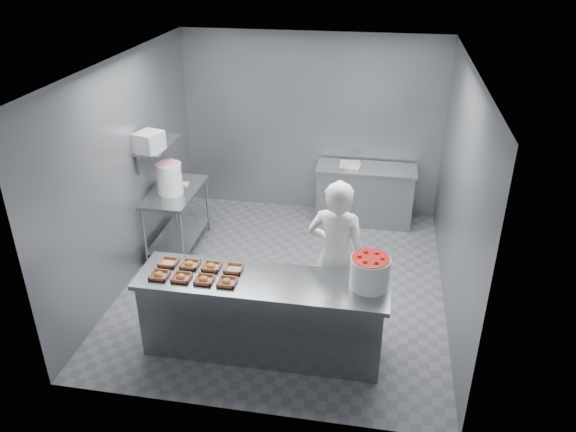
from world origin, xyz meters
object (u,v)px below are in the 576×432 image
(tray_4, at_px, (168,262))
(tray_5, at_px, (190,264))
(tray_1, at_px, (181,277))
(glaze_bucket, at_px, (169,178))
(tray_2, at_px, (204,279))
(worker, at_px, (336,256))
(strawberry_tub, at_px, (370,271))
(tray_3, at_px, (227,282))
(tray_0, at_px, (159,275))
(prep_table, at_px, (177,210))
(tray_7, at_px, (234,269))
(tray_6, at_px, (211,266))
(service_counter, at_px, (263,315))
(back_counter, at_px, (365,194))
(appliance, at_px, (149,142))

(tray_4, bearing_deg, tray_5, -0.00)
(tray_1, height_order, tray_5, same)
(tray_5, bearing_deg, glaze_bucket, 116.37)
(tray_2, bearing_deg, tray_5, 133.17)
(worker, bearing_deg, glaze_bucket, -17.81)
(tray_2, xyz_separation_m, tray_5, (-0.24, 0.26, 0.00))
(tray_5, distance_m, strawberry_tub, 1.90)
(tray_3, bearing_deg, tray_0, 180.00)
(prep_table, bearing_deg, tray_7, -54.07)
(tray_3, bearing_deg, tray_6, 133.17)
(worker, height_order, glaze_bucket, worker)
(tray_6, bearing_deg, worker, 20.31)
(tray_5, xyz_separation_m, tray_6, (0.24, 0.00, 0.00))
(tray_1, distance_m, tray_5, 0.26)
(tray_3, height_order, tray_6, same)
(tray_6, height_order, worker, worker)
(tray_2, bearing_deg, tray_1, 180.00)
(service_counter, xyz_separation_m, back_counter, (0.90, 3.25, -0.00))
(back_counter, distance_m, worker, 2.69)
(service_counter, xyz_separation_m, tray_0, (-1.05, -0.13, 0.47))
(tray_5, relative_size, tray_7, 1.00)
(tray_2, bearing_deg, tray_0, 180.00)
(tray_6, bearing_deg, prep_table, 120.60)
(prep_table, relative_size, tray_7, 6.40)
(prep_table, bearing_deg, tray_3, -57.62)
(prep_table, relative_size, tray_1, 6.40)
(prep_table, bearing_deg, worker, -29.84)
(tray_6, relative_size, glaze_bucket, 0.36)
(glaze_bucket, bearing_deg, tray_5, -63.63)
(worker, relative_size, strawberry_tub, 4.52)
(tray_5, bearing_deg, tray_4, 180.00)
(service_counter, bearing_deg, worker, 40.48)
(tray_1, relative_size, worker, 0.10)
(service_counter, height_order, tray_0, tray_0)
(prep_table, bearing_deg, tray_1, -68.05)
(back_counter, xyz_separation_m, tray_4, (-1.95, -3.12, 0.47))
(tray_5, relative_size, worker, 0.10)
(tray_4, distance_m, glaze_bucket, 1.86)
(strawberry_tub, bearing_deg, tray_2, -172.80)
(tray_4, bearing_deg, tray_6, -0.00)
(tray_0, xyz_separation_m, worker, (1.76, 0.73, -0.02))
(tray_0, distance_m, worker, 1.90)
(tray_6, bearing_deg, tray_4, 180.00)
(glaze_bucket, bearing_deg, tray_7, -52.26)
(tray_1, height_order, tray_4, tray_1)
(tray_5, bearing_deg, tray_6, 0.00)
(tray_2, height_order, appliance, appliance)
(tray_0, bearing_deg, tray_3, 0.00)
(tray_1, height_order, strawberry_tub, strawberry_tub)
(service_counter, bearing_deg, back_counter, 74.52)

